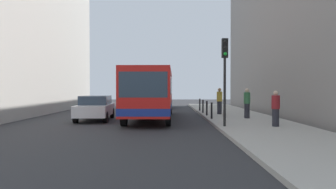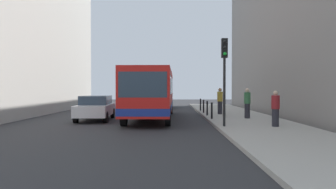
% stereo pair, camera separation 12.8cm
% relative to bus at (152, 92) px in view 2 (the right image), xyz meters
% --- Properties ---
extents(ground_plane, '(80.00, 80.00, 0.00)m').
position_rel_bus_xyz_m(ground_plane, '(0.15, -3.50, -1.73)').
color(ground_plane, '#2D2D30').
extents(sidewalk, '(4.40, 40.00, 0.15)m').
position_rel_bus_xyz_m(sidewalk, '(5.55, -3.50, -1.65)').
color(sidewalk, '#ADA89E').
rests_on(sidewalk, ground).
extents(bus, '(2.72, 11.06, 3.00)m').
position_rel_bus_xyz_m(bus, '(0.00, 0.00, 0.00)').
color(bus, red).
rests_on(bus, ground).
extents(car_beside_bus, '(2.04, 4.48, 1.48)m').
position_rel_bus_xyz_m(car_beside_bus, '(-3.31, -1.05, -0.94)').
color(car_beside_bus, silver).
rests_on(car_beside_bus, ground).
extents(car_behind_bus, '(1.93, 4.43, 1.48)m').
position_rel_bus_xyz_m(car_behind_bus, '(0.39, 11.02, -0.94)').
color(car_behind_bus, navy).
rests_on(car_behind_bus, ground).
extents(traffic_light, '(0.28, 0.33, 4.10)m').
position_rel_bus_xyz_m(traffic_light, '(3.70, -5.37, 1.28)').
color(traffic_light, black).
rests_on(traffic_light, sidewalk).
extents(bollard_near, '(0.11, 0.11, 0.95)m').
position_rel_bus_xyz_m(bollard_near, '(3.60, -1.57, -1.10)').
color(bollard_near, black).
rests_on(bollard_near, sidewalk).
extents(bollard_mid, '(0.11, 0.11, 0.95)m').
position_rel_bus_xyz_m(bollard_mid, '(3.60, 0.80, -1.10)').
color(bollard_mid, black).
rests_on(bollard_mid, sidewalk).
extents(bollard_far, '(0.11, 0.11, 0.95)m').
position_rel_bus_xyz_m(bollard_far, '(3.60, 3.16, -1.10)').
color(bollard_far, black).
rests_on(bollard_far, sidewalk).
extents(bollard_farthest, '(0.11, 0.11, 0.95)m').
position_rel_bus_xyz_m(bollard_farthest, '(3.60, 5.53, -1.10)').
color(bollard_farthest, black).
rests_on(bollard_farthest, sidewalk).
extents(pedestrian_near_signal, '(0.38, 0.38, 1.67)m').
position_rel_bus_xyz_m(pedestrian_near_signal, '(6.07, -5.41, -0.74)').
color(pedestrian_near_signal, '#26262D').
rests_on(pedestrian_near_signal, sidewalk).
extents(pedestrian_mid_sidewalk, '(0.38, 0.38, 1.78)m').
position_rel_bus_xyz_m(pedestrian_mid_sidewalk, '(5.75, -1.20, -0.68)').
color(pedestrian_mid_sidewalk, '#26262D').
rests_on(pedestrian_mid_sidewalk, sidewalk).
extents(pedestrian_far_sidewalk, '(0.38, 0.38, 1.80)m').
position_rel_bus_xyz_m(pedestrian_far_sidewalk, '(4.60, 1.90, -0.67)').
color(pedestrian_far_sidewalk, '#26262D').
rests_on(pedestrian_far_sidewalk, sidewalk).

